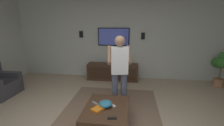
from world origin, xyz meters
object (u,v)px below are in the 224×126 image
Objects in this scene: person_standing at (119,68)px; remote_black at (112,118)px; remote_grey at (95,103)px; tv at (114,37)px; potted_plant_tall at (221,64)px; wall_speaker_left at (143,36)px; media_console at (113,72)px; book at (98,109)px; vase_round at (115,61)px; bowl at (106,104)px; wall_speaker_right at (81,34)px; coffee_table at (107,112)px; remote_white at (112,105)px.

person_standing is 10.93× the size of remote_black.
remote_grey is (-0.66, 0.40, -0.52)m from person_standing.
potted_plant_tall is (-0.41, -3.27, -0.73)m from tv.
media_console is at bearing 104.60° from wall_speaker_left.
media_console is 1.90m from person_standing.
book is at bearing 151.67° from person_standing.
potted_plant_tall is at bearing 33.53° from remote_black.
remote_black is 0.37m from book.
remote_black is 0.68× the size of vase_round.
media_console reaches higher than bowl.
media_console reaches higher than remote_black.
potted_plant_tall is 4.94× the size of wall_speaker_right.
book reaches higher than coffee_table.
wall_speaker_left reaches higher than remote_white.
wall_speaker_right is (0.01, 1.13, 0.07)m from tv.
book is at bearing -24.65° from remote_grey.
remote_black is 0.58m from remote_grey.
vase_round is at bearing 86.90° from remote_black.
remote_black is at bearing -174.17° from vase_round.
remote_grey is 0.68× the size of book.
potted_plant_tall is at bearing -95.48° from wall_speaker_right.
coffee_table is 0.92× the size of potted_plant_tall.
remote_grey is (-2.64, 0.02, -1.02)m from tv.
media_console is 2.48m from bowl.
wall_speaker_left is (2.72, -0.78, 1.02)m from bowl.
coffee_table is 0.28m from remote_grey.
media_console is 7.73× the size of book.
tv is at bearing 4.56° from coffee_table.
book is 3.28m from wall_speaker_right.
wall_speaker_right reaches higher than vase_round.
remote_black is 3.31m from wall_speaker_left.
remote_black and remote_grey have the same top height.
vase_round is (0.17, 3.19, -0.05)m from potted_plant_tall.
wall_speaker_right is (0.25, 1.13, 1.23)m from media_console.
wall_speaker_right reaches higher than coffee_table.
wall_speaker_left reaches higher than potted_plant_tall.
vase_round is (2.47, 0.12, 0.21)m from bowl.
coffee_table is at bearing -176.78° from vase_round.
wall_speaker_left reaches higher than remote_grey.
bowl is (-2.47, -0.19, 0.18)m from media_console.
coffee_table is at bearing 4.56° from tv.
remote_black is at bearing 7.38° from media_console.
bowl is at bearing 54.73° from coffee_table.
wall_speaker_left is at bearing -90.00° from wall_speaker_right.
remote_grey is at bearing -0.51° from media_console.
wall_speaker_right is at bearing 55.32° from book.
bowl is at bearing 126.80° from potted_plant_tall.
remote_grey is 0.68× the size of wall_speaker_right.
bowl is at bearing -153.97° from wall_speaker_right.
book is (-0.13, 0.11, -0.04)m from bowl.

